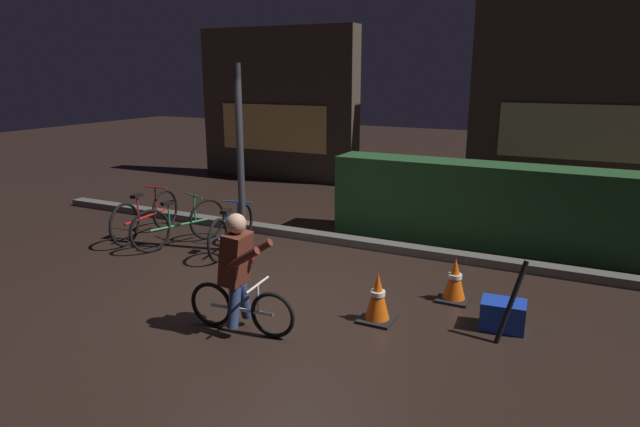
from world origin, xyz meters
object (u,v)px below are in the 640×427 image
(street_post, at_px, (240,161))
(traffic_cone_far, at_px, (455,280))
(traffic_cone_near, at_px, (378,298))
(parked_bike_center_left, at_px, (232,230))
(parked_bike_left_mid, at_px, (180,224))
(parked_bike_leftmost, at_px, (146,216))
(closed_umbrella, at_px, (511,302))
(blue_crate, at_px, (503,315))
(cyclist, at_px, (239,273))

(street_post, distance_m, traffic_cone_far, 3.40)
(traffic_cone_near, bearing_deg, parked_bike_center_left, 155.74)
(street_post, bearing_deg, parked_bike_center_left, -157.17)
(parked_bike_center_left, bearing_deg, parked_bike_left_mid, 86.40)
(parked_bike_left_mid, distance_m, traffic_cone_near, 3.78)
(parked_bike_leftmost, distance_m, parked_bike_left_mid, 0.79)
(parked_bike_center_left, xyz_separation_m, traffic_cone_far, (3.35, -0.33, -0.08))
(closed_umbrella, bearing_deg, blue_crate, 64.80)
(closed_umbrella, bearing_deg, traffic_cone_far, 87.38)
(street_post, xyz_separation_m, parked_bike_center_left, (-0.15, -0.07, -1.02))
(parked_bike_leftmost, relative_size, closed_umbrella, 1.97)
(parked_bike_left_mid, height_order, parked_bike_center_left, parked_bike_left_mid)
(parked_bike_left_mid, relative_size, blue_crate, 3.51)
(parked_bike_left_mid, xyz_separation_m, closed_umbrella, (4.93, -0.97, 0.07))
(parked_bike_center_left, distance_m, cyclist, 2.61)
(blue_crate, xyz_separation_m, closed_umbrella, (0.10, -0.25, 0.26))
(traffic_cone_far, distance_m, blue_crate, 0.80)
(traffic_cone_far, relative_size, cyclist, 0.41)
(street_post, distance_m, parked_bike_center_left, 1.03)
(parked_bike_center_left, height_order, blue_crate, parked_bike_center_left)
(street_post, height_order, parked_bike_leftmost, street_post)
(traffic_cone_near, xyz_separation_m, cyclist, (-1.17, -0.83, 0.37))
(parked_bike_leftmost, distance_m, parked_bike_center_left, 1.65)
(parked_bike_center_left, bearing_deg, street_post, -78.08)
(parked_bike_center_left, distance_m, blue_crate, 4.06)
(blue_crate, relative_size, cyclist, 0.35)
(parked_bike_center_left, relative_size, traffic_cone_near, 2.78)
(parked_bike_center_left, height_order, traffic_cone_near, parked_bike_center_left)
(cyclist, bearing_deg, traffic_cone_far, 39.26)
(parked_bike_leftmost, bearing_deg, street_post, -93.56)
(traffic_cone_far, distance_m, closed_umbrella, 1.05)
(parked_bike_left_mid, bearing_deg, closed_umbrella, -81.42)
(blue_crate, bearing_deg, street_post, 166.71)
(parked_bike_left_mid, relative_size, closed_umbrella, 1.82)
(street_post, xyz_separation_m, parked_bike_leftmost, (-1.81, -0.07, -1.00))
(parked_bike_center_left, distance_m, traffic_cone_near, 3.01)
(street_post, bearing_deg, traffic_cone_near, -26.69)
(parked_bike_leftmost, relative_size, cyclist, 1.34)
(street_post, xyz_separation_m, blue_crate, (3.81, -0.90, -1.20))
(street_post, distance_m, cyclist, 2.66)
(traffic_cone_far, bearing_deg, street_post, 172.91)
(parked_bike_left_mid, xyz_separation_m, cyclist, (2.44, -1.96, 0.29))
(blue_crate, xyz_separation_m, cyclist, (-2.40, -1.23, 0.48))
(cyclist, bearing_deg, parked_bike_leftmost, 142.24)
(street_post, relative_size, traffic_cone_far, 5.22)
(street_post, distance_m, closed_umbrella, 4.18)
(parked_bike_leftmost, bearing_deg, blue_crate, -104.13)
(parked_bike_leftmost, distance_m, blue_crate, 5.68)
(parked_bike_left_mid, height_order, blue_crate, parked_bike_left_mid)
(parked_bike_leftmost, relative_size, blue_crate, 3.80)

